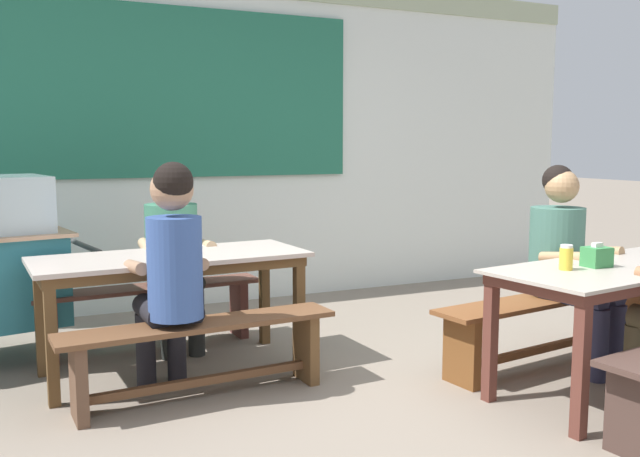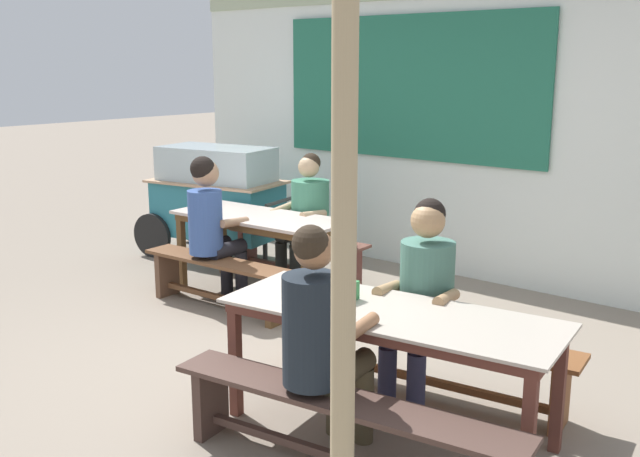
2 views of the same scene
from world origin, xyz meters
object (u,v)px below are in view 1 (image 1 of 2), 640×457
person_center_facing (173,246)px  person_right_near_table (566,254)px  bench_far_back (151,306)px  condiment_jar (566,258)px  dining_table_near (637,275)px  bench_near_back (555,315)px  bench_far_front (201,347)px  dining_table_far (171,267)px  tissue_box (597,257)px  person_left_back_turned (171,265)px

person_center_facing → person_right_near_table: person_right_near_table is taller
bench_far_back → condiment_jar: bearing=-46.5°
person_right_near_table → condiment_jar: (-0.46, -0.47, 0.08)m
dining_table_near → bench_near_back: (-0.07, 0.54, -0.35)m
bench_far_front → dining_table_far: bearing=93.2°
bench_near_back → condiment_jar: 0.87m
person_right_near_table → condiment_jar: bearing=-134.8°
person_right_near_table → tissue_box: person_right_near_table is taller
dining_table_far → person_center_facing: (0.12, 0.50, 0.06)m
person_right_near_table → condiment_jar: person_right_near_table is taller
person_right_near_table → bench_far_back: bearing=147.4°
dining_table_near → bench_far_front: (-2.31, 0.84, -0.36)m
tissue_box → bench_far_back: bearing=136.8°
dining_table_near → person_center_facing: person_center_facing is taller
bench_far_back → dining_table_near: bearing=-39.1°
dining_table_far → dining_table_near: 2.72m
person_center_facing → condiment_jar: 2.52m
bench_far_front → condiment_jar: condiment_jar is taller
bench_near_back → person_left_back_turned: 2.44m
bench_far_front → condiment_jar: 2.02m
tissue_box → dining_table_far: bearing=145.6°
dining_table_far → tissue_box: bearing=-34.4°
person_right_near_table → dining_table_far: bearing=157.8°
bench_far_back → person_right_near_table: size_ratio=1.22×
dining_table_near → condiment_jar: bearing=-179.9°
person_center_facing → person_left_back_turned: size_ratio=0.95×
bench_far_back → person_center_facing: person_center_facing is taller
bench_near_back → tissue_box: bearing=-114.6°
dining_table_near → person_center_facing: 2.91m
bench_far_back → person_left_back_turned: bearing=-94.1°
dining_table_near → person_right_near_table: person_right_near_table is taller
person_center_facing → bench_far_front: bearing=-95.2°
dining_table_near → person_center_facing: size_ratio=1.58×
bench_far_front → person_right_near_table: (2.23, -0.38, 0.42)m
bench_far_front → bench_near_back: same height
bench_far_back → person_left_back_turned: person_left_back_turned is taller
person_right_near_table → tissue_box: bearing=-117.3°
dining_table_far → dining_table_near: bearing=-30.6°
tissue_box → dining_table_near: bearing=-0.1°
bench_near_back → condiment_jar: size_ratio=14.06×
tissue_box → person_left_back_turned: bearing=157.0°
person_center_facing → person_left_back_turned: person_left_back_turned is taller
bench_far_front → tissue_box: size_ratio=11.31×
person_center_facing → person_left_back_turned: (-0.23, -0.98, 0.04)m
person_center_facing → condiment_jar: (1.67, -1.88, 0.09)m
dining_table_near → bench_far_back: bearing=140.9°
condiment_jar → dining_table_near: bearing=0.1°
person_center_facing → condiment_jar: person_center_facing is taller
dining_table_far → bench_far_front: (0.03, -0.54, -0.35)m
dining_table_far → dining_table_near: (2.34, -1.39, 0.01)m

